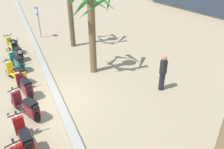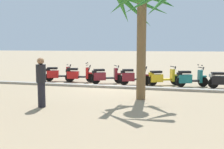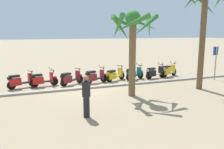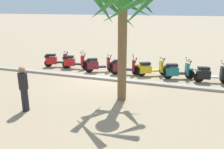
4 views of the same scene
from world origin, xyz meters
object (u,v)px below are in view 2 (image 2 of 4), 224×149
object	(u,v)px
scooter_maroon_mid_centre	(133,77)
scooter_red_gap_after_mid	(57,74)
scooter_maroon_lead_nearest	(105,76)
pedestrian_by_palm_tree	(41,81)
scooter_yellow_mid_rear	(161,77)
scooter_black_second_in_line	(224,80)
scooter_teal_mid_front	(190,78)
scooter_red_far_back	(78,75)
palm_tree_mid_walkway	(142,13)

from	to	relation	value
scooter_maroon_mid_centre	scooter_red_gap_after_mid	bearing A→B (deg)	-4.24
scooter_maroon_lead_nearest	pedestrian_by_palm_tree	world-z (taller)	pedestrian_by_palm_tree
scooter_yellow_mid_rear	pedestrian_by_palm_tree	xyz separation A→B (m)	(3.71, 6.16, 0.48)
scooter_black_second_in_line	scooter_teal_mid_front	distance (m)	1.65
scooter_maroon_lead_nearest	scooter_maroon_mid_centre	bearing A→B (deg)	177.14
scooter_maroon_lead_nearest	scooter_red_far_back	xyz separation A→B (m)	(1.74, -0.23, -0.00)
scooter_teal_mid_front	pedestrian_by_palm_tree	size ratio (longest dim) A/B	0.96
scooter_yellow_mid_rear	palm_tree_mid_walkway	size ratio (longest dim) A/B	0.37
scooter_maroon_mid_centre	scooter_red_gap_after_mid	xyz separation A→B (m)	(4.71, -0.35, -0.01)
scooter_teal_mid_front	scooter_maroon_mid_centre	world-z (taller)	same
palm_tree_mid_walkway	pedestrian_by_palm_tree	xyz separation A→B (m)	(3.18, 2.27, -2.49)
scooter_black_second_in_line	scooter_maroon_mid_centre	xyz separation A→B (m)	(4.64, 0.02, 0.02)
scooter_yellow_mid_rear	scooter_maroon_lead_nearest	world-z (taller)	same
scooter_maroon_mid_centre	scooter_maroon_lead_nearest	distance (m)	1.65
scooter_red_far_back	palm_tree_mid_walkway	size ratio (longest dim) A/B	0.39
scooter_teal_mid_front	pedestrian_by_palm_tree	distance (m)	7.97
scooter_teal_mid_front	palm_tree_mid_walkway	xyz separation A→B (m)	(1.99, 3.78, 2.96)
scooter_maroon_lead_nearest	palm_tree_mid_walkway	size ratio (longest dim) A/B	0.37
scooter_maroon_mid_centre	pedestrian_by_palm_tree	world-z (taller)	pedestrian_by_palm_tree
scooter_teal_mid_front	pedestrian_by_palm_tree	bearing A→B (deg)	49.46
scooter_yellow_mid_rear	scooter_maroon_mid_centre	size ratio (longest dim) A/B	0.99
scooter_red_far_back	scooter_red_gap_after_mid	world-z (taller)	scooter_red_far_back
scooter_maroon_lead_nearest	scooter_yellow_mid_rear	bearing A→B (deg)	-176.99
palm_tree_mid_walkway	pedestrian_by_palm_tree	world-z (taller)	palm_tree_mid_walkway
scooter_maroon_mid_centre	palm_tree_mid_walkway	bearing A→B (deg)	105.47
scooter_black_second_in_line	scooter_red_gap_after_mid	size ratio (longest dim) A/B	1.03
scooter_red_far_back	pedestrian_by_palm_tree	world-z (taller)	pedestrian_by_palm_tree
scooter_teal_mid_front	scooter_yellow_mid_rear	bearing A→B (deg)	-4.51
scooter_yellow_mid_rear	scooter_teal_mid_front	bearing A→B (deg)	175.49
scooter_red_far_back	scooter_yellow_mid_rear	bearing A→B (deg)	179.30
scooter_black_second_in_line	palm_tree_mid_walkway	bearing A→B (deg)	45.19
scooter_red_far_back	palm_tree_mid_walkway	bearing A→B (deg)	138.04
scooter_black_second_in_line	palm_tree_mid_walkway	distance (m)	5.95
palm_tree_mid_walkway	scooter_red_far_back	bearing A→B (deg)	-41.96
scooter_teal_mid_front	scooter_maroon_lead_nearest	world-z (taller)	scooter_teal_mid_front
scooter_maroon_lead_nearest	scooter_red_gap_after_mid	size ratio (longest dim) A/B	0.96
scooter_black_second_in_line	scooter_red_far_back	xyz separation A→B (m)	(8.03, -0.29, 0.01)
scooter_teal_mid_front	scooter_red_gap_after_mid	xyz separation A→B (m)	(7.71, -0.22, 0.00)
scooter_yellow_mid_rear	scooter_red_far_back	bearing A→B (deg)	-0.70
scooter_red_gap_after_mid	pedestrian_by_palm_tree	size ratio (longest dim) A/B	1.02
scooter_maroon_lead_nearest	scooter_red_gap_after_mid	xyz separation A→B (m)	(3.07, -0.27, 0.00)
scooter_maroon_mid_centre	palm_tree_mid_walkway	size ratio (longest dim) A/B	0.38
scooter_teal_mid_front	scooter_red_far_back	world-z (taller)	same
scooter_red_far_back	palm_tree_mid_walkway	xyz separation A→B (m)	(-4.39, 3.95, 2.96)
scooter_red_far_back	pedestrian_by_palm_tree	bearing A→B (deg)	101.02
scooter_maroon_mid_centre	scooter_maroon_lead_nearest	world-z (taller)	scooter_maroon_mid_centre
scooter_maroon_lead_nearest	palm_tree_mid_walkway	bearing A→B (deg)	125.46
scooter_black_second_in_line	scooter_maroon_mid_centre	bearing A→B (deg)	0.20
scooter_teal_mid_front	scooter_maroon_lead_nearest	size ratio (longest dim) A/B	0.99
scooter_yellow_mid_rear	pedestrian_by_palm_tree	world-z (taller)	pedestrian_by_palm_tree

